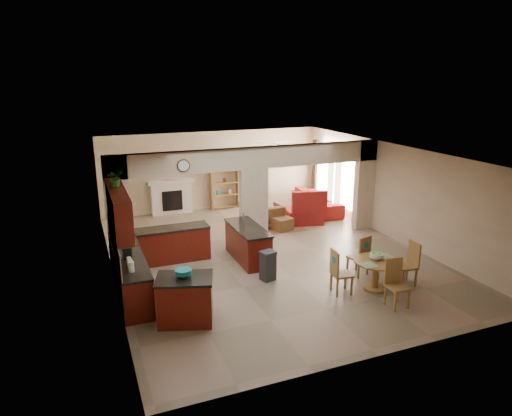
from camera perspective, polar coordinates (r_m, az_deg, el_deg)
name	(u,v)px	position (r m, az deg, el deg)	size (l,w,h in m)	color
floor	(267,255)	(12.45, 1.40, -5.88)	(10.00, 10.00, 0.00)	#876F5D
ceiling	(268,153)	(11.69, 1.49, 6.95)	(10.00, 10.00, 0.00)	white
wall_back	(213,170)	(16.58, -5.34, 4.72)	(8.00, 8.00, 0.00)	beige
wall_front	(386,282)	(7.92, 15.90, -8.91)	(8.00, 8.00, 0.00)	beige
wall_left	(109,223)	(11.12, -17.91, -1.76)	(10.00, 10.00, 0.00)	beige
wall_right	(393,192)	(14.00, 16.70, 1.96)	(10.00, 10.00, 0.00)	beige
partition_left_pier	(118,210)	(12.09, -16.86, -0.24)	(0.60, 0.25, 2.80)	beige
partition_center_pier	(254,207)	(12.96, -0.29, 0.18)	(0.80, 0.25, 2.20)	beige
partition_right_pier	(364,185)	(14.60, 13.38, 2.78)	(0.60, 0.25, 2.80)	beige
partition_header	(254,158)	(12.65, -0.30, 6.28)	(8.00, 0.25, 0.60)	beige
kitchen_counter	(146,259)	(11.26, -13.64, -6.26)	(2.52, 3.29, 1.48)	#3D0C07
upper_cabinets	(118,209)	(10.21, -16.82, -0.17)	(0.35, 2.40, 0.90)	#3D0C07
peninsula	(248,243)	(11.98, -1.03, -4.44)	(0.70, 1.85, 0.91)	#3D0C07
wall_clock	(184,166)	(11.94, -9.05, 5.25)	(0.34, 0.34, 0.03)	#472C17
rug	(276,227)	(14.70, 2.52, -2.35)	(1.60, 1.30, 0.01)	brown
fireplace	(171,197)	(16.23, -10.53, 1.42)	(1.60, 0.35, 1.20)	beige
shelving_unit	(224,184)	(16.62, -3.96, 3.01)	(1.00, 0.32, 1.80)	olive
window_a	(348,182)	(15.84, 11.47, 3.18)	(0.02, 0.90, 1.90)	white
window_b	(323,173)	(17.25, 8.42, 4.39)	(0.02, 0.90, 1.90)	white
glazed_door	(335,181)	(16.57, 9.86, 3.31)	(0.02, 0.70, 2.10)	white
drape_a_left	(357,186)	(15.33, 12.56, 2.69)	(0.10, 0.28, 2.30)	#3D1F18
drape_a_right	(338,179)	(16.31, 10.22, 3.62)	(0.10, 0.28, 2.30)	#3D1F18
drape_b_left	(331,176)	(16.73, 9.32, 3.98)	(0.10, 0.28, 2.30)	#3D1F18
drape_b_right	(315,170)	(17.75, 7.35, 4.76)	(0.10, 0.28, 2.30)	#3D1F18
ceiling_fan	(274,143)	(15.03, 2.28, 8.08)	(1.00, 1.00, 0.10)	white
kitchen_island	(185,299)	(9.19, -8.84, -11.21)	(1.27, 1.07, 0.94)	#3D0C07
teal_bowl	(183,273)	(8.98, -9.08, -8.04)	(0.32, 0.32, 0.15)	teal
trash_can	(268,267)	(10.87, 1.50, -7.36)	(0.31, 0.27, 0.67)	#29292B
dining_table	(376,270)	(10.71, 14.77, -7.48)	(1.02, 1.02, 0.70)	olive
fruit_bowl	(376,256)	(10.66, 14.81, -5.83)	(0.31, 0.31, 0.16)	#69B827
sofa	(317,201)	(16.46, 7.63, 0.86)	(0.98, 2.50, 0.73)	maroon
chaise	(304,216)	(15.17, 5.97, -0.95)	(1.14, 0.93, 0.46)	maroon
armchair	(269,215)	(14.70, 1.68, -0.91)	(0.76, 0.78, 0.71)	maroon
ottoman	(282,224)	(14.38, 3.29, -1.98)	(0.54, 0.54, 0.40)	maroon
plant	(115,178)	(10.27, -17.23, 3.65)	(0.37, 0.32, 0.41)	#1F4713
chair_north	(361,254)	(11.30, 13.01, -5.65)	(0.53, 0.53, 1.02)	olive
chair_east	(410,262)	(11.15, 18.64, -6.39)	(0.45, 0.45, 1.02)	olive
chair_south	(396,281)	(10.09, 17.06, -8.68)	(0.43, 0.44, 1.02)	olive
chair_west	(339,270)	(10.30, 10.28, -7.67)	(0.47, 0.47, 1.02)	olive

